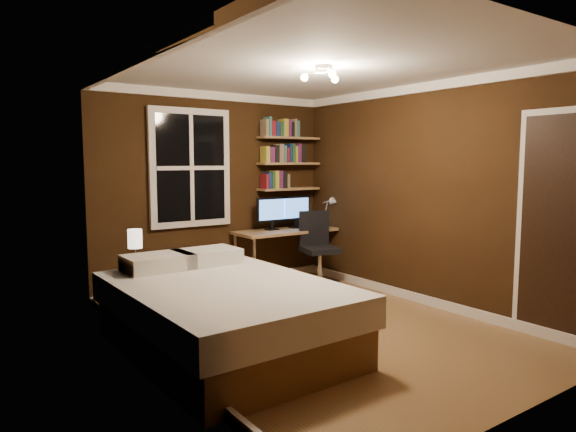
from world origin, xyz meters
TOP-DOWN VIEW (x-y plane):
  - floor at (0.00, 0.00)m, footprint 4.20×4.20m
  - wall_back at (0.00, 2.10)m, footprint 3.20×0.04m
  - wall_left at (-1.60, 0.00)m, footprint 0.04×4.20m
  - wall_right at (1.60, 0.00)m, footprint 0.04×4.20m
  - ceiling at (0.00, 0.00)m, footprint 3.20×4.20m
  - window at (-0.35, 2.06)m, footprint 1.06×0.06m
  - door at (1.59, -1.55)m, footprint 0.03×0.82m
  - ceiling_fixture at (0.00, -0.10)m, footprint 0.44×0.44m
  - bookshelf_lower at (1.08, 1.98)m, footprint 0.92×0.22m
  - books_row_lower at (1.08, 1.98)m, footprint 0.42×0.16m
  - bookshelf_middle at (1.08, 1.98)m, footprint 0.92×0.22m
  - books_row_middle at (1.08, 1.98)m, footprint 0.66×0.16m
  - bookshelf_upper at (1.08, 1.98)m, footprint 0.92×0.22m
  - books_row_upper at (1.08, 1.98)m, footprint 0.60×0.16m
  - bed at (-1.00, 0.01)m, footprint 1.63×2.24m
  - nightstand at (-1.27, 1.47)m, footprint 0.40×0.40m
  - bedside_lamp at (-1.27, 1.47)m, footprint 0.15×0.15m
  - radiator at (-0.46, 2.00)m, footprint 0.37×0.13m
  - desk at (0.95, 1.80)m, footprint 1.50×0.56m
  - monitor_left at (0.72, 1.87)m, footprint 0.46×0.12m
  - monitor_right at (1.12, 1.87)m, footprint 0.46×0.12m
  - desk_lamp at (1.58, 1.71)m, footprint 0.14×0.32m
  - office_chair at (1.13, 1.37)m, footprint 0.54×0.54m

SIDE VIEW (x-z plane):
  - floor at x=0.00m, z-range 0.00..0.00m
  - nightstand at x=-1.27m, z-range 0.00..0.49m
  - radiator at x=-0.46m, z-range 0.00..0.55m
  - bed at x=-1.00m, z-range -0.05..0.70m
  - office_chair at x=1.13m, z-range -0.12..0.86m
  - desk at x=0.95m, z-range 0.30..1.01m
  - bedside_lamp at x=-1.27m, z-range 0.49..0.92m
  - monitor_left at x=0.72m, z-range 0.71..1.15m
  - monitor_right at x=1.12m, z-range 0.71..1.15m
  - desk_lamp at x=1.58m, z-range 0.71..1.15m
  - door at x=1.59m, z-range 0.00..2.05m
  - wall_back at x=0.00m, z-range 0.00..2.50m
  - wall_left at x=-1.60m, z-range 0.00..2.50m
  - wall_right at x=1.60m, z-range 0.00..2.50m
  - bookshelf_lower at x=1.08m, z-range 1.24..1.26m
  - books_row_lower at x=1.08m, z-range 1.26..1.49m
  - window at x=-0.35m, z-range 0.82..2.28m
  - bookshelf_middle at x=1.08m, z-range 1.59..1.61m
  - books_row_middle at x=1.08m, z-range 1.61..1.84m
  - bookshelf_upper at x=1.08m, z-range 1.94..1.96m
  - books_row_upper at x=1.08m, z-range 1.96..2.20m
  - ceiling_fixture at x=0.00m, z-range 2.31..2.49m
  - ceiling at x=0.00m, z-range 2.49..2.51m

